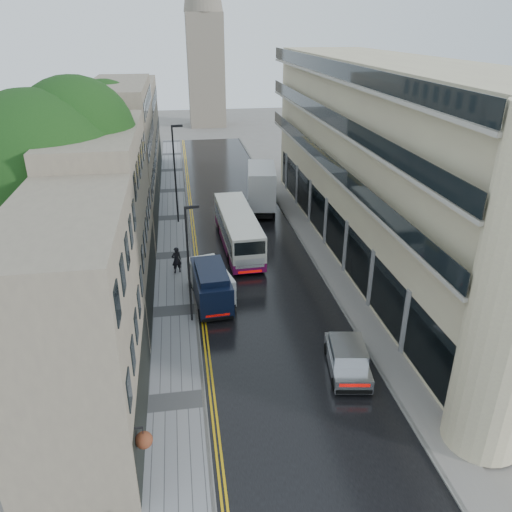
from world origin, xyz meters
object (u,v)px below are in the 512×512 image
object	(u,v)px
cream_bus	(229,246)
pedestrian	(177,260)
tree_near	(47,208)
lamp_post_near	(189,266)
white_van	(204,296)
navy_van	(200,300)
lamp_post_far	(175,176)
silver_hatchback	(335,376)
tree_far	(88,162)
white_lorry	(249,193)

from	to	relation	value
cream_bus	pedestrian	size ratio (longest dim) A/B	5.48
tree_near	lamp_post_near	bearing A→B (deg)	-15.07
lamp_post_near	white_van	bearing A→B (deg)	43.82
navy_van	pedestrian	size ratio (longest dim) A/B	2.63
tree_near	pedestrian	bearing A→B (deg)	33.16
lamp_post_far	silver_hatchback	bearing A→B (deg)	-81.24
white_van	lamp_post_far	xyz separation A→B (m)	(-1.40, 15.61, 3.33)
tree_far	cream_bus	xyz separation A→B (m)	(10.46, -7.55, -4.75)
navy_van	lamp_post_far	world-z (taller)	lamp_post_far
silver_hatchback	white_van	size ratio (longest dim) A/B	0.93
tree_far	lamp_post_far	bearing A→B (deg)	13.91
cream_bus	lamp_post_near	distance (m)	8.43
tree_near	tree_far	size ratio (longest dim) A/B	1.11
white_lorry	lamp_post_near	distance (m)	18.65
cream_bus	silver_hatchback	distance (m)	15.21
tree_near	white_van	size ratio (longest dim) A/B	3.05
white_lorry	silver_hatchback	bearing A→B (deg)	-80.37
tree_near	lamp_post_far	bearing A→B (deg)	64.20
tree_far	cream_bus	bearing A→B (deg)	-35.83
white_lorry	navy_van	distance (m)	18.19
lamp_post_far	tree_far	bearing A→B (deg)	-174.06
tree_near	tree_far	distance (m)	13.02
tree_far	silver_hatchback	xyz separation A→B (m)	(14.02, -22.33, -5.42)
silver_hatchback	navy_van	distance (m)	9.71
lamp_post_near	lamp_post_far	world-z (taller)	lamp_post_far
lamp_post_near	white_lorry	bearing A→B (deg)	61.25
cream_bus	navy_van	distance (m)	7.69
white_lorry	lamp_post_far	xyz separation A→B (m)	(-6.61, -0.83, 2.20)
white_lorry	pedestrian	distance (m)	13.01
white_van	navy_van	size ratio (longest dim) A/B	0.89
tree_near	navy_van	size ratio (longest dim) A/B	2.71
tree_near	lamp_post_far	world-z (taller)	tree_near
tree_near	lamp_post_far	xyz separation A→B (m)	(7.10, 14.68, -2.56)
white_lorry	white_van	distance (m)	17.28
tree_far	silver_hatchback	size ratio (longest dim) A/B	2.96
pedestrian	navy_van	bearing A→B (deg)	82.84
pedestrian	tree_far	bearing A→B (deg)	-71.29
silver_hatchback	white_lorry	bearing A→B (deg)	100.38
white_van	pedestrian	bearing A→B (deg)	93.91
white_lorry	silver_hatchback	xyz separation A→B (m)	(0.61, -24.84, -1.37)
tree_near	cream_bus	distance (m)	13.24
cream_bus	pedestrian	xyz separation A→B (m)	(-3.88, -0.95, -0.38)
pedestrian	white_van	bearing A→B (deg)	87.70
silver_hatchback	tree_near	bearing A→B (deg)	155.90
silver_hatchback	white_van	world-z (taller)	white_van
tree_near	pedestrian	world-z (taller)	tree_near
white_lorry	cream_bus	bearing A→B (deg)	-98.11
tree_near	lamp_post_far	distance (m)	16.51
silver_hatchback	lamp_post_near	bearing A→B (deg)	141.48
navy_van	silver_hatchback	bearing A→B (deg)	-54.82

